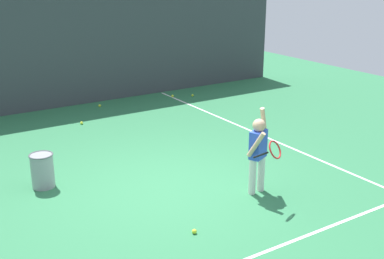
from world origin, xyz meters
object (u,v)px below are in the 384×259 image
(tennis_ball_1, at_px, (194,231))
(tennis_ball_2, at_px, (192,95))
(tennis_player, at_px, (259,149))
(tennis_ball_0, at_px, (100,106))
(tennis_ball_3, at_px, (82,123))
(ball_hopper, at_px, (42,170))
(tennis_ball_4, at_px, (172,96))

(tennis_ball_1, distance_m, tennis_ball_2, 7.21)
(tennis_player, bearing_deg, tennis_ball_0, 68.29)
(tennis_ball_2, bearing_deg, tennis_player, -112.95)
(tennis_ball_3, bearing_deg, ball_hopper, -120.92)
(tennis_ball_0, xyz_separation_m, tennis_ball_2, (2.54, -0.39, 0.00))
(tennis_ball_1, bearing_deg, ball_hopper, 116.37)
(tennis_ball_0, distance_m, tennis_ball_1, 6.60)
(tennis_player, height_order, ball_hopper, tennis_player)
(tennis_player, relative_size, ball_hopper, 2.40)
(tennis_ball_4, bearing_deg, tennis_ball_2, -25.86)
(ball_hopper, relative_size, tennis_ball_4, 8.52)
(tennis_ball_1, height_order, tennis_ball_2, same)
(ball_hopper, relative_size, tennis_ball_1, 8.52)
(ball_hopper, relative_size, tennis_ball_0, 8.52)
(tennis_ball_3, bearing_deg, tennis_player, -77.37)
(ball_hopper, height_order, tennis_ball_3, ball_hopper)
(tennis_ball_0, relative_size, tennis_ball_3, 1.00)
(tennis_player, bearing_deg, tennis_ball_2, 43.58)
(tennis_ball_3, xyz_separation_m, tennis_ball_4, (2.94, 0.98, 0.00))
(tennis_ball_2, bearing_deg, tennis_ball_4, 154.14)
(tennis_ball_1, bearing_deg, tennis_ball_4, 61.95)
(tennis_ball_0, height_order, tennis_ball_4, same)
(tennis_player, height_order, tennis_ball_1, tennis_player)
(tennis_player, relative_size, tennis_ball_2, 20.46)
(tennis_player, xyz_separation_m, tennis_ball_1, (-1.51, -0.52, -0.69))
(ball_hopper, distance_m, tennis_ball_2, 6.23)
(ball_hopper, xyz_separation_m, tennis_ball_2, (5.12, 3.55, -0.26))
(tennis_ball_2, bearing_deg, tennis_ball_3, -167.81)
(tennis_player, relative_size, tennis_ball_0, 20.46)
(ball_hopper, height_order, tennis_ball_4, ball_hopper)
(ball_hopper, bearing_deg, tennis_player, -36.10)
(tennis_ball_0, relative_size, tennis_ball_1, 1.00)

